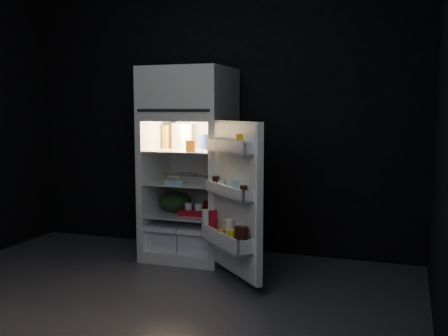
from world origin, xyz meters
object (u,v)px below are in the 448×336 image
at_px(fridge_door, 233,200).
at_px(milk_jug, 182,136).
at_px(refrigerator, 190,157).
at_px(egg_carton, 198,180).
at_px(yogurt_tray, 195,212).

bearing_deg(fridge_door, milk_jug, 137.52).
height_order(fridge_door, milk_jug, fridge_door).
bearing_deg(milk_jug, fridge_door, -20.76).
bearing_deg(refrigerator, egg_carton, -47.17).
bearing_deg(refrigerator, yogurt_tray, -52.78).
height_order(milk_jug, yogurt_tray, milk_jug).
relative_size(fridge_door, egg_carton, 3.89).
height_order(refrigerator, yogurt_tray, refrigerator).
relative_size(egg_carton, yogurt_tray, 1.15).
height_order(milk_jug, egg_carton, milk_jug).
distance_m(fridge_door, milk_jug, 1.12).
height_order(refrigerator, milk_jug, refrigerator).
distance_m(egg_carton, yogurt_tray, 0.31).
bearing_deg(refrigerator, fridge_door, -45.02).
distance_m(refrigerator, fridge_door, 0.95).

